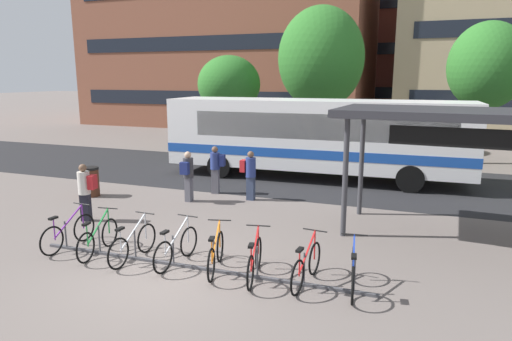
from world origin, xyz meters
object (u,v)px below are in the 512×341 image
(city_bus, at_px, (314,135))
(commuter_navy_pack_0, at_px, (188,173))
(transit_shelter, at_px, (476,119))
(parked_bicycle_red_6, at_px, (306,266))
(parked_bicycle_green_1, at_px, (98,239))
(parked_bicycle_purple_0, at_px, (69,233))
(street_tree_1, at_px, (229,84))
(parked_bicycle_red_5, at_px, (255,261))
(parked_bicycle_silver_3, at_px, (176,248))
(parked_bicycle_orange_4, at_px, (216,254))
(street_tree_0, at_px, (321,58))
(commuter_red_pack_3, at_px, (85,189))
(commuter_navy_pack_2, at_px, (216,166))
(trash_bin, at_px, (91,182))
(street_tree_3, at_px, (487,66))
(parked_bicycle_silver_2, at_px, (133,244))
(parked_bicycle_blue_7, at_px, (353,272))
(commuter_red_pack_1, at_px, (250,172))

(city_bus, distance_m, commuter_navy_pack_0, 5.84)
(transit_shelter, bearing_deg, city_bus, 137.44)
(parked_bicycle_red_6, bearing_deg, parked_bicycle_green_1, 97.56)
(parked_bicycle_purple_0, xyz_separation_m, street_tree_1, (-2.88, 16.27, 3.28))
(parked_bicycle_red_5, bearing_deg, parked_bicycle_silver_3, 76.52)
(parked_bicycle_silver_3, distance_m, parked_bicycle_orange_4, 0.97)
(parked_bicycle_red_5, distance_m, street_tree_0, 17.46)
(parked_bicycle_red_5, xyz_separation_m, commuter_red_pack_3, (-5.87, 1.86, 0.57))
(parked_bicycle_orange_4, relative_size, street_tree_0, 0.21)
(transit_shelter, xyz_separation_m, commuter_navy_pack_2, (-7.95, 1.99, -2.11))
(trash_bin, xyz_separation_m, street_tree_1, (-0.07, 12.14, 3.15))
(city_bus, distance_m, street_tree_3, 9.40)
(commuter_navy_pack_0, distance_m, street_tree_1, 12.42)
(street_tree_3, bearing_deg, parked_bicycle_orange_4, -113.03)
(street_tree_0, bearing_deg, parked_bicycle_silver_2, -91.82)
(city_bus, xyz_separation_m, parked_bicycle_silver_2, (-1.86, -9.67, -1.39))
(parked_bicycle_silver_2, relative_size, trash_bin, 1.67)
(street_tree_0, distance_m, street_tree_3, 8.14)
(transit_shelter, height_order, street_tree_3, street_tree_3)
(transit_shelter, distance_m, commuter_red_pack_3, 10.56)
(commuter_navy_pack_2, bearing_deg, parked_bicycle_purple_0, 69.57)
(commuter_red_pack_3, xyz_separation_m, street_tree_1, (-1.83, 14.42, 2.71))
(parked_bicycle_silver_3, height_order, commuter_navy_pack_0, commuter_navy_pack_0)
(parked_bicycle_green_1, distance_m, parked_bicycle_red_6, 4.95)
(commuter_red_pack_3, bearing_deg, parked_bicycle_silver_3, 144.26)
(transit_shelter, height_order, commuter_navy_pack_2, transit_shelter)
(street_tree_1, bearing_deg, parked_bicycle_orange_4, -67.28)
(parked_bicycle_blue_7, xyz_separation_m, commuter_navy_pack_0, (-6.09, 4.54, 0.59))
(parked_bicycle_silver_2, relative_size, commuter_navy_pack_2, 1.01)
(trash_bin, bearing_deg, parked_bicycle_orange_4, -31.26)
(parked_bicycle_green_1, relative_size, commuter_navy_pack_0, 1.01)
(parked_bicycle_green_1, bearing_deg, trash_bin, 33.83)
(parked_bicycle_purple_0, height_order, transit_shelter, transit_shelter)
(parked_bicycle_silver_3, height_order, parked_bicycle_orange_4, same)
(parked_bicycle_silver_2, height_order, street_tree_1, street_tree_1)
(parked_bicycle_purple_0, bearing_deg, street_tree_1, 12.63)
(street_tree_0, xyz_separation_m, street_tree_3, (8.05, -1.11, -0.51))
(parked_bicycle_silver_2, bearing_deg, parked_bicycle_orange_4, -84.30)
(parked_bicycle_silver_2, distance_m, commuter_navy_pack_2, 6.15)
(parked_bicycle_silver_3, height_order, trash_bin, trash_bin)
(city_bus, height_order, street_tree_3, street_tree_3)
(city_bus, height_order, commuter_red_pack_1, city_bus)
(parked_bicycle_silver_3, bearing_deg, commuter_red_pack_3, 69.18)
(parked_bicycle_green_1, xyz_separation_m, parked_bicycle_red_6, (4.95, 0.18, 0.00))
(street_tree_0, relative_size, street_tree_3, 1.19)
(parked_bicycle_orange_4, xyz_separation_m, commuter_navy_pack_0, (-3.21, 4.63, 0.59))
(parked_bicycle_purple_0, xyz_separation_m, commuter_navy_pack_2, (1.12, 5.98, 0.60))
(parked_bicycle_silver_2, bearing_deg, commuter_red_pack_1, -4.55)
(parked_bicycle_red_6, bearing_deg, parked_bicycle_silver_3, 96.43)
(city_bus, height_order, parked_bicycle_green_1, city_bus)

